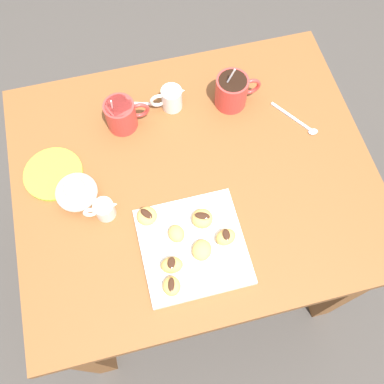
# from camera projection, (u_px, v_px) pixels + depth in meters

# --- Properties ---
(ground_plane) EXTENTS (8.00, 8.00, 0.00)m
(ground_plane) POSITION_uv_depth(u_px,v_px,m) (194.00, 251.00, 1.88)
(ground_plane) COLOR #423D38
(dining_table) EXTENTS (0.99, 0.82, 0.75)m
(dining_table) POSITION_uv_depth(u_px,v_px,m) (194.00, 194.00, 1.33)
(dining_table) COLOR brown
(dining_table) RESTS_ON ground_plane
(pastry_plate_square) EXTENTS (0.26, 0.26, 0.02)m
(pastry_plate_square) POSITION_uv_depth(u_px,v_px,m) (193.00, 246.00, 1.10)
(pastry_plate_square) COLOR silver
(pastry_plate_square) RESTS_ON dining_table
(coffee_mug_red_left) EXTENTS (0.13, 0.09, 0.14)m
(coffee_mug_red_left) POSITION_uv_depth(u_px,v_px,m) (121.00, 114.00, 1.22)
(coffee_mug_red_left) COLOR red
(coffee_mug_red_left) RESTS_ON dining_table
(coffee_mug_red_right) EXTENTS (0.13, 0.09, 0.15)m
(coffee_mug_red_right) POSITION_uv_depth(u_px,v_px,m) (232.00, 91.00, 1.25)
(coffee_mug_red_right) COLOR red
(coffee_mug_red_right) RESTS_ON dining_table
(cream_pitcher_white) EXTENTS (0.10, 0.06, 0.07)m
(cream_pitcher_white) POSITION_uv_depth(u_px,v_px,m) (171.00, 98.00, 1.25)
(cream_pitcher_white) COLOR silver
(cream_pitcher_white) RESTS_ON dining_table
(ice_cream_bowl) EXTENTS (0.11, 0.11, 0.08)m
(ice_cream_bowl) POSITION_uv_depth(u_px,v_px,m) (76.00, 191.00, 1.14)
(ice_cream_bowl) COLOR silver
(ice_cream_bowl) RESTS_ON dining_table
(chocolate_sauce_pitcher) EXTENTS (0.09, 0.05, 0.06)m
(chocolate_sauce_pitcher) POSITION_uv_depth(u_px,v_px,m) (104.00, 209.00, 1.12)
(chocolate_sauce_pitcher) COLOR silver
(chocolate_sauce_pitcher) RESTS_ON dining_table
(saucer_lime_left) EXTENTS (0.16, 0.16, 0.01)m
(saucer_lime_left) POSITION_uv_depth(u_px,v_px,m) (53.00, 174.00, 1.19)
(saucer_lime_left) COLOR #9EC633
(saucer_lime_left) RESTS_ON dining_table
(loose_spoon_near_saucer) EXTENTS (0.16, 0.06, 0.01)m
(loose_spoon_near_saucer) POSITION_uv_depth(u_px,v_px,m) (156.00, 105.00, 1.29)
(loose_spoon_near_saucer) COLOR silver
(loose_spoon_near_saucer) RESTS_ON dining_table
(loose_spoon_by_plate) EXTENTS (0.10, 0.14, 0.01)m
(loose_spoon_by_plate) POSITION_uv_depth(u_px,v_px,m) (299.00, 122.00, 1.26)
(loose_spoon_by_plate) COLOR silver
(loose_spoon_by_plate) RESTS_ON dining_table
(beignet_0) EXTENTS (0.06, 0.06, 0.03)m
(beignet_0) POSITION_uv_depth(u_px,v_px,m) (202.00, 218.00, 1.11)
(beignet_0) COLOR #DBA351
(beignet_0) RESTS_ON pastry_plate_square
(chocolate_drizzle_0) EXTENTS (0.04, 0.03, 0.00)m
(chocolate_drizzle_0) POSITION_uv_depth(u_px,v_px,m) (202.00, 216.00, 1.09)
(chocolate_drizzle_0) COLOR #381E11
(chocolate_drizzle_0) RESTS_ON beignet_0
(beignet_1) EXTENTS (0.05, 0.05, 0.03)m
(beignet_1) POSITION_uv_depth(u_px,v_px,m) (172.00, 286.00, 1.04)
(beignet_1) COLOR #DBA351
(beignet_1) RESTS_ON pastry_plate_square
(chocolate_drizzle_1) EXTENTS (0.02, 0.04, 0.00)m
(chocolate_drizzle_1) POSITION_uv_depth(u_px,v_px,m) (171.00, 285.00, 1.02)
(chocolate_drizzle_1) COLOR #381E11
(chocolate_drizzle_1) RESTS_ON beignet_1
(beignet_2) EXTENTS (0.06, 0.05, 0.04)m
(beignet_2) POSITION_uv_depth(u_px,v_px,m) (172.00, 265.00, 1.06)
(beignet_2) COLOR #DBA351
(beignet_2) RESTS_ON pastry_plate_square
(chocolate_drizzle_2) EXTENTS (0.03, 0.03, 0.00)m
(chocolate_drizzle_2) POSITION_uv_depth(u_px,v_px,m) (171.00, 263.00, 1.04)
(chocolate_drizzle_2) COLOR #381E11
(chocolate_drizzle_2) RESTS_ON beignet_2
(beignet_3) EXTENTS (0.07, 0.07, 0.03)m
(beignet_3) POSITION_uv_depth(u_px,v_px,m) (147.00, 216.00, 1.11)
(beignet_3) COLOR #DBA351
(beignet_3) RESTS_ON pastry_plate_square
(chocolate_drizzle_3) EXTENTS (0.04, 0.04, 0.00)m
(chocolate_drizzle_3) POSITION_uv_depth(u_px,v_px,m) (146.00, 214.00, 1.10)
(chocolate_drizzle_3) COLOR #381E11
(chocolate_drizzle_3) RESTS_ON beignet_3
(beignet_4) EXTENTS (0.05, 0.05, 0.03)m
(beignet_4) POSITION_uv_depth(u_px,v_px,m) (176.00, 234.00, 1.09)
(beignet_4) COLOR #DBA351
(beignet_4) RESTS_ON pastry_plate_square
(beignet_5) EXTENTS (0.06, 0.05, 0.04)m
(beignet_5) POSITION_uv_depth(u_px,v_px,m) (226.00, 237.00, 1.09)
(beignet_5) COLOR #DBA351
(beignet_5) RESTS_ON pastry_plate_square
(chocolate_drizzle_5) EXTENTS (0.02, 0.03, 0.00)m
(chocolate_drizzle_5) POSITION_uv_depth(u_px,v_px,m) (226.00, 234.00, 1.07)
(chocolate_drizzle_5) COLOR #381E11
(chocolate_drizzle_5) RESTS_ON beignet_5
(beignet_6) EXTENTS (0.07, 0.07, 0.03)m
(beignet_6) POSITION_uv_depth(u_px,v_px,m) (202.00, 250.00, 1.08)
(beignet_6) COLOR #DBA351
(beignet_6) RESTS_ON pastry_plate_square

